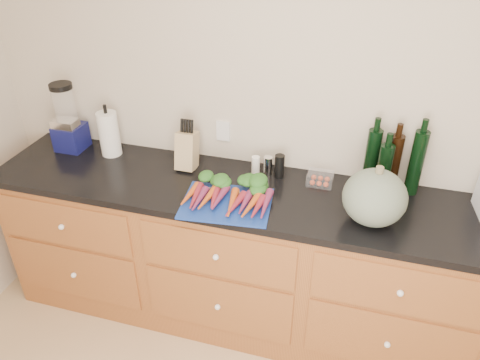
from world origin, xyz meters
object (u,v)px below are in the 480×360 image
(carrots, at_px, (229,194))
(tomato_box, at_px, (320,178))
(cutting_board, at_px, (227,203))
(blender_appliance, at_px, (68,121))
(knife_block, at_px, (187,150))
(paper_towel, at_px, (109,134))
(squash, at_px, (375,198))

(carrots, height_order, tomato_box, carrots)
(cutting_board, distance_m, carrots, 0.05)
(blender_appliance, height_order, knife_block, blender_appliance)
(blender_appliance, bearing_deg, knife_block, -1.32)
(blender_appliance, height_order, paper_towel, blender_appliance)
(squash, distance_m, paper_towel, 1.56)
(paper_towel, bearing_deg, squash, -9.54)
(cutting_board, distance_m, knife_block, 0.46)
(squash, height_order, paper_towel, squash)
(tomato_box, bearing_deg, blender_appliance, -179.54)
(carrots, relative_size, paper_towel, 1.64)
(knife_block, distance_m, tomato_box, 0.76)
(cutting_board, distance_m, blender_appliance, 1.16)
(paper_towel, xyz_separation_m, knife_block, (0.50, -0.02, -0.03))
(cutting_board, relative_size, tomato_box, 3.23)
(blender_appliance, relative_size, tomato_box, 3.01)
(carrots, relative_size, knife_block, 2.04)
(blender_appliance, xyz_separation_m, knife_block, (0.77, -0.02, -0.08))
(squash, height_order, blender_appliance, blender_appliance)
(knife_block, bearing_deg, blender_appliance, 178.68)
(blender_appliance, distance_m, knife_block, 0.77)
(squash, relative_size, tomato_box, 2.18)
(carrots, xyz_separation_m, squash, (0.71, 0.02, 0.10))
(paper_towel, xyz_separation_m, tomato_box, (1.26, 0.01, -0.10))
(cutting_board, height_order, knife_block, knife_block)
(carrots, bearing_deg, knife_block, 141.90)
(blender_appliance, bearing_deg, tomato_box, 0.46)
(squash, distance_m, knife_block, 1.07)
(paper_towel, bearing_deg, cutting_board, -21.10)
(cutting_board, xyz_separation_m, carrots, (-0.00, 0.04, 0.03))
(paper_towel, bearing_deg, tomato_box, 0.46)
(carrots, relative_size, blender_appliance, 1.05)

